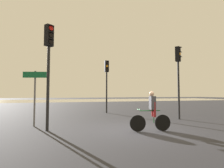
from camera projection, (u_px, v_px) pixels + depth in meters
ground_plane at (135, 130)px, 7.25m from camera, size 120.00×120.00×0.00m
water_strip at (74, 100)px, 39.04m from camera, size 80.00×16.00×0.01m
traffic_light_near_left at (49, 57)px, 7.31m from camera, size 0.41×0.42×4.42m
traffic_light_center at (107, 76)px, 13.91m from camera, size 0.33×0.35×4.16m
traffic_light_near_right at (178, 68)px, 10.55m from camera, size 0.40×0.42×4.37m
direction_sign_post at (35, 90)px, 8.19m from camera, size 1.07×0.30×2.60m
cyclist at (152, 111)px, 7.12m from camera, size 1.69×0.49×1.62m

